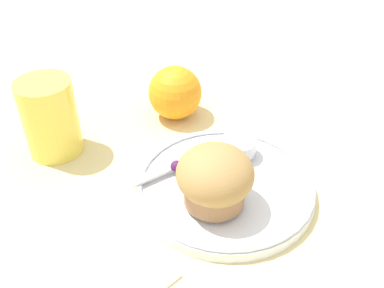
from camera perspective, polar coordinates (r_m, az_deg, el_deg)
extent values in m
plane|color=beige|center=(0.56, 3.81, -7.27)|extent=(3.00, 3.00, 0.00)
cylinder|color=white|center=(0.56, 4.43, -5.78)|extent=(0.23, 0.23, 0.01)
torus|color=white|center=(0.56, 4.48, -5.03)|extent=(0.23, 0.23, 0.01)
cylinder|color=#9E7047|center=(0.52, 3.00, -6.11)|extent=(0.07, 0.07, 0.04)
ellipsoid|color=#A87F47|center=(0.50, 3.09, -3.97)|extent=(0.09, 0.09, 0.06)
cylinder|color=silver|center=(0.60, 6.34, -0.29)|extent=(0.05, 0.05, 0.02)
cylinder|color=silver|center=(0.59, 6.39, 0.34)|extent=(0.04, 0.04, 0.00)
sphere|color=#4C194C|center=(0.56, -2.09, -2.99)|extent=(0.02, 0.02, 0.02)
sphere|color=#4C194C|center=(0.57, -0.95, -2.32)|extent=(0.02, 0.02, 0.02)
cube|color=silver|center=(0.59, 0.10, -1.80)|extent=(0.19, 0.05, 0.00)
sphere|color=orange|center=(0.69, -2.27, 6.84)|extent=(0.09, 0.09, 0.09)
cylinder|color=#EAD14C|center=(0.64, -18.39, 3.35)|extent=(0.08, 0.08, 0.11)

